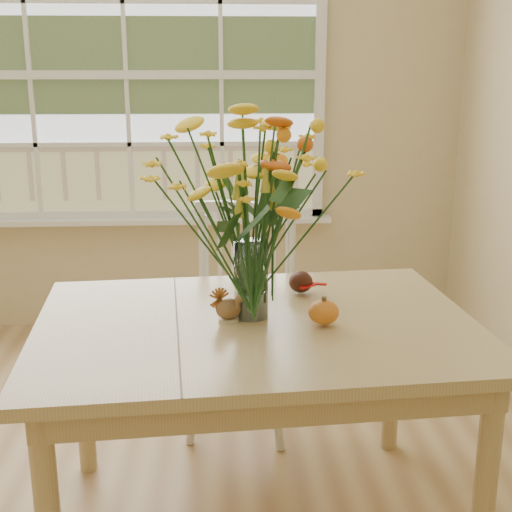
{
  "coord_description": "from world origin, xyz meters",
  "views": [
    {
      "loc": [
        0.54,
        -1.91,
        1.61
      ],
      "look_at": [
        0.65,
        0.24,
        1.0
      ],
      "focal_mm": 48.0,
      "sensor_mm": 36.0,
      "label": 1
    }
  ],
  "objects": [
    {
      "name": "windsor_chair",
      "position": [
        0.63,
        0.99,
        0.55
      ],
      "size": [
        0.54,
        0.52,
        0.99
      ],
      "rotation": [
        0.0,
        0.0,
        -0.2
      ],
      "color": "white",
      "rests_on": "floor"
    },
    {
      "name": "window",
      "position": [
        0.0,
        2.21,
        1.53
      ],
      "size": [
        2.42,
        0.12,
        1.74
      ],
      "color": "silver",
      "rests_on": "wall_back"
    },
    {
      "name": "dining_table",
      "position": [
        0.65,
        0.22,
        0.69
      ],
      "size": [
        1.54,
        1.16,
        0.78
      ],
      "rotation": [
        0.0,
        0.0,
        0.08
      ],
      "color": "tan",
      "rests_on": "floor"
    },
    {
      "name": "pumpkin",
      "position": [
        0.87,
        0.17,
        0.82
      ],
      "size": [
        0.1,
        0.1,
        0.08
      ],
      "primitive_type": "ellipsoid",
      "color": "#CC4F18",
      "rests_on": "dining_table"
    },
    {
      "name": "turkey_figurine",
      "position": [
        0.56,
        0.22,
        0.83
      ],
      "size": [
        0.1,
        0.09,
        0.11
      ],
      "rotation": [
        0.0,
        0.0,
        0.3
      ],
      "color": "#CCB78C",
      "rests_on": "dining_table"
    },
    {
      "name": "dark_gourd",
      "position": [
        0.83,
        0.5,
        0.82
      ],
      "size": [
        0.12,
        0.09,
        0.08
      ],
      "color": "#38160F",
      "rests_on": "dining_table"
    },
    {
      "name": "wall_back",
      "position": [
        0.0,
        2.25,
        1.35
      ],
      "size": [
        4.0,
        0.02,
        2.7
      ],
      "primitive_type": "cube",
      "color": "#D6BF89",
      "rests_on": "floor"
    },
    {
      "name": "flower_vase",
      "position": [
        0.63,
        0.27,
        1.17
      ],
      "size": [
        0.55,
        0.55,
        0.65
      ],
      "color": "white",
      "rests_on": "dining_table"
    }
  ]
}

